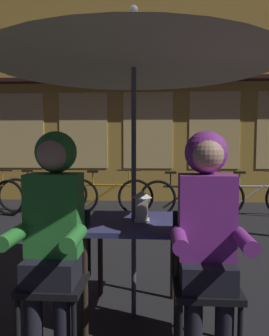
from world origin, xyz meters
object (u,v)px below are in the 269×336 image
chair_left (57,270)px  bicycle_fifth (255,197)px  patio_umbrella (134,41)px  cafe_table (134,234)px  lantern (142,205)px  bicycle_fourth (186,197)px  person_left_hooded (53,218)px  person_right_hooded (207,221)px  bicycle_second (43,194)px  bicycle_third (108,196)px  chair_right (205,274)px

chair_left → bicycle_fifth: (2.40, 4.00, -0.14)m
patio_umbrella → chair_left: patio_umbrella is taller
cafe_table → bicycle_fifth: size_ratio=0.44×
lantern → bicycle_fourth: size_ratio=0.14×
cafe_table → person_left_hooded: 0.67m
patio_umbrella → person_right_hooded: (0.48, -0.43, -1.21)m
patio_umbrella → bicycle_second: patio_umbrella is taller
cafe_table → person_right_hooded: person_right_hooded is taller
cafe_table → patio_umbrella: 1.42m
bicycle_third → cafe_table: bearing=-78.6°
chair_left → person_left_hooded: size_ratio=0.62×
lantern → person_left_hooded: (-0.54, -0.41, -0.01)m
person_left_hooded → bicycle_third: bearing=93.6°
patio_umbrella → cafe_table: bearing=0.0°
bicycle_second → bicycle_fourth: 2.70m
person_left_hooded → person_right_hooded: bearing=0.0°
patio_umbrella → bicycle_fifth: (1.92, 3.63, -1.71)m
cafe_table → person_right_hooded: (0.48, -0.43, 0.21)m
chair_right → person_right_hooded: (0.00, -0.06, 0.36)m
person_right_hooded → bicycle_fifth: 4.33m
lantern → chair_right: size_ratio=0.27×
chair_right → person_left_hooded: bearing=-176.6°
bicycle_second → chair_left: bearing=-69.7°
lantern → bicycle_third: bearing=102.3°
person_left_hooded → bicycle_second: bearing=110.0°
person_right_hooded → bicycle_third: size_ratio=0.83×
patio_umbrella → person_right_hooded: 1.37m
person_right_hooded → bicycle_fourth: size_ratio=0.83×
cafe_table → patio_umbrella: size_ratio=0.32×
chair_right → person_right_hooded: bearing=-90.0°
person_left_hooded → bicycle_fourth: (1.17, 3.96, -0.50)m
lantern → person_right_hooded: 0.59m
chair_left → bicycle_second: bearing=110.3°
lantern → bicycle_fourth: bearing=79.9°
cafe_table → person_right_hooded: 0.67m
patio_umbrella → person_left_hooded: bearing=-138.4°
chair_left → bicycle_third: size_ratio=0.52×
cafe_table → bicycle_second: bearing=118.1°
person_left_hooded → bicycle_third: 4.10m
bicycle_third → person_left_hooded: bearing=-86.4°
patio_umbrella → bicycle_fifth: bearing=62.1°
person_right_hooded → bicycle_fourth: bearing=87.0°
lantern → cafe_table: bearing=167.0°
cafe_table → chair_right: chair_right is taller
patio_umbrella → bicycle_second: size_ratio=1.39×
cafe_table → bicycle_second: bicycle_second is taller
patio_umbrella → person_right_hooded: patio_umbrella is taller
bicycle_fifth → bicycle_third: bearing=179.9°
lantern → person_left_hooded: person_left_hooded is taller
chair_left → bicycle_fifth: chair_left is taller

